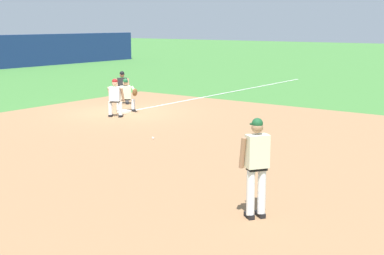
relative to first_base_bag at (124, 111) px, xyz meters
The scene contains 9 objects.
ground_plane 0.04m from the first_base_bag, ahead, with size 160.00×160.00×0.00m, color #3D7533.
infield_dirt_patch 6.19m from the first_base_bag, 125.40° to the right, with size 18.00×18.00×0.01m, color #936B47.
foul_line_stripe 7.97m from the first_base_bag, ahead, with size 15.95×0.10×0.00m, color white.
first_base_bag is the anchor object (origin of this frame).
baseball 5.21m from the first_base_bag, 126.73° to the right, with size 0.07×0.07×0.07m, color white.
pitcher 12.38m from the first_base_bag, 125.33° to the right, with size 0.84×0.56×1.86m.
first_baseman 0.71m from the first_base_bag, ahead, with size 0.73×1.08×1.34m.
baserunner 1.30m from the first_base_bag, 153.82° to the right, with size 0.60×0.67×1.46m.
umpire 2.35m from the first_base_bag, 44.92° to the left, with size 0.68×0.65×1.46m.
Camera 1 is at (-15.33, -14.65, 3.51)m, focal length 50.00 mm.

